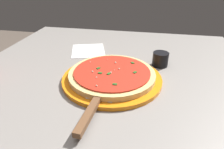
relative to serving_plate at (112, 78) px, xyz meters
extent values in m
cube|color=black|center=(-0.39, -0.45, -0.38)|extent=(0.06, 0.06, 0.69)
cube|color=black|center=(0.42, -0.45, -0.38)|extent=(0.06, 0.06, 0.69)
cube|color=gray|center=(0.02, -0.04, -0.02)|extent=(0.95, 0.95, 0.03)
cylinder|color=orange|center=(0.00, 0.00, 0.00)|extent=(0.30, 0.30, 0.01)
cylinder|color=#DBB26B|center=(0.00, 0.00, 0.01)|extent=(0.26, 0.26, 0.02)
cylinder|color=red|center=(0.00, 0.00, 0.02)|extent=(0.23, 0.23, 0.00)
sphere|color=#EFEACC|center=(0.03, -0.07, 0.03)|extent=(0.00, 0.00, 0.00)
sphere|color=#EFEACC|center=(0.06, 0.02, 0.03)|extent=(0.01, 0.01, 0.01)
sphere|color=#EFEACC|center=(0.04, 0.05, 0.03)|extent=(0.00, 0.00, 0.00)
sphere|color=#EFEACC|center=(-0.01, 0.00, 0.03)|extent=(0.00, 0.00, 0.00)
sphere|color=#EFEACC|center=(0.02, 0.09, 0.03)|extent=(0.00, 0.00, 0.00)
sphere|color=#EFEACC|center=(0.00, 0.01, 0.03)|extent=(0.01, 0.01, 0.01)
sphere|color=#EFEACC|center=(0.00, -0.06, 0.03)|extent=(0.01, 0.01, 0.01)
sphere|color=#EFEACC|center=(-0.02, -0.01, 0.03)|extent=(0.00, 0.00, 0.00)
sphere|color=#EFEACC|center=(0.08, -0.04, 0.03)|extent=(0.00, 0.00, 0.00)
cube|color=#23561E|center=(-0.02, 0.07, 0.03)|extent=(0.01, 0.01, 0.00)
cube|color=#23561E|center=(-0.07, 0.00, 0.03)|extent=(0.01, 0.01, 0.00)
cube|color=#23561E|center=(0.01, 0.02, 0.03)|extent=(0.01, 0.01, 0.00)
cube|color=#23561E|center=(0.03, 0.02, 0.03)|extent=(0.01, 0.01, 0.00)
cube|color=#23561E|center=(0.04, -0.01, 0.03)|extent=(0.01, 0.01, 0.00)
cube|color=#23561E|center=(-0.06, -0.07, 0.03)|extent=(0.01, 0.01, 0.00)
cube|color=silver|center=(0.01, 0.08, 0.01)|extent=(0.08, 0.10, 0.00)
cube|color=brown|center=(0.01, 0.19, 0.01)|extent=(0.03, 0.13, 0.01)
cylinder|color=black|center=(-0.15, -0.13, 0.02)|extent=(0.05, 0.05, 0.05)
cube|color=white|center=(0.14, -0.22, -0.01)|extent=(0.17, 0.18, 0.00)
camera|label=1|loc=(-0.10, 0.53, 0.31)|focal=32.20mm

